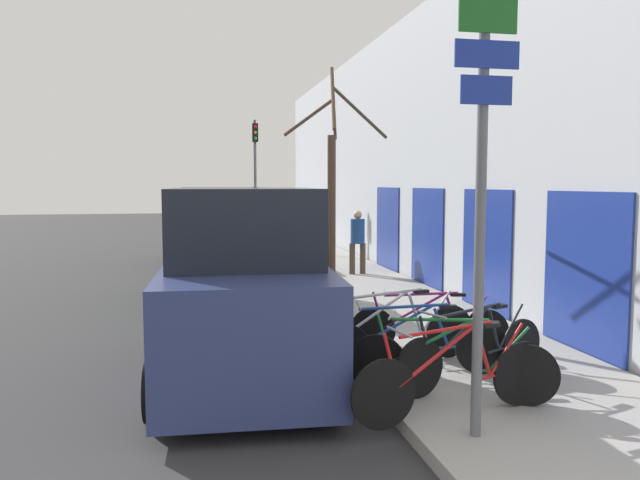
{
  "coord_description": "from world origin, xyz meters",
  "views": [
    {
      "loc": [
        -0.98,
        -1.05,
        2.44
      ],
      "look_at": [
        0.61,
        6.54,
        1.73
      ],
      "focal_mm": 35.0,
      "sensor_mm": 36.0,
      "label": 1
    }
  ],
  "objects_px": {
    "bicycle_5": "(429,327)",
    "pedestrian_near": "(358,237)",
    "parked_car_1": "(224,249)",
    "parked_car_3": "(214,221)",
    "street_tree": "(332,201)",
    "parked_car_0": "(244,293)",
    "bicycle_3": "(413,344)",
    "traffic_light": "(255,166)",
    "bicycle_1": "(450,364)",
    "bicycle_0": "(456,378)",
    "signpost": "(482,186)",
    "bicycle_2": "(474,351)",
    "parked_car_2": "(221,230)",
    "bicycle_4": "(390,333)"
  },
  "relations": [
    {
      "from": "parked_car_0",
      "to": "parked_car_1",
      "type": "xyz_separation_m",
      "value": [
        0.04,
        5.38,
        0.0
      ]
    },
    {
      "from": "signpost",
      "to": "bicycle_2",
      "type": "relative_size",
      "value": 1.85
    },
    {
      "from": "parked_car_0",
      "to": "parked_car_3",
      "type": "xyz_separation_m",
      "value": [
        0.27,
        17.33,
        -0.13
      ]
    },
    {
      "from": "parked_car_2",
      "to": "parked_car_3",
      "type": "xyz_separation_m",
      "value": [
        0.01,
        6.12,
        -0.1
      ]
    },
    {
      "from": "traffic_light",
      "to": "bicycle_3",
      "type": "bearing_deg",
      "value": -88.87
    },
    {
      "from": "bicycle_3",
      "to": "bicycle_2",
      "type": "bearing_deg",
      "value": -122.24
    },
    {
      "from": "parked_car_1",
      "to": "parked_car_2",
      "type": "distance_m",
      "value": 5.83
    },
    {
      "from": "bicycle_1",
      "to": "bicycle_5",
      "type": "bearing_deg",
      "value": 12.41
    },
    {
      "from": "signpost",
      "to": "bicycle_2",
      "type": "distance_m",
      "value": 2.39
    },
    {
      "from": "bicycle_5",
      "to": "parked_car_3",
      "type": "xyz_separation_m",
      "value": [
        -2.2,
        17.25,
        0.43
      ]
    },
    {
      "from": "bicycle_1",
      "to": "traffic_light",
      "type": "xyz_separation_m",
      "value": [
        -0.39,
        16.05,
        2.5
      ]
    },
    {
      "from": "bicycle_0",
      "to": "parked_car_1",
      "type": "distance_m",
      "value": 7.75
    },
    {
      "from": "bicycle_1",
      "to": "signpost",
      "type": "bearing_deg",
      "value": -162.53
    },
    {
      "from": "parked_car_2",
      "to": "parked_car_0",
      "type": "bearing_deg",
      "value": -92.15
    },
    {
      "from": "parked_car_1",
      "to": "bicycle_2",
      "type": "bearing_deg",
      "value": -71.92
    },
    {
      "from": "bicycle_4",
      "to": "street_tree",
      "type": "xyz_separation_m",
      "value": [
        -0.04,
        3.09,
        1.58
      ]
    },
    {
      "from": "street_tree",
      "to": "traffic_light",
      "type": "relative_size",
      "value": 0.94
    },
    {
      "from": "bicycle_1",
      "to": "parked_car_3",
      "type": "relative_size",
      "value": 0.42
    },
    {
      "from": "signpost",
      "to": "pedestrian_near",
      "type": "distance_m",
      "value": 10.25
    },
    {
      "from": "parked_car_1",
      "to": "parked_car_2",
      "type": "xyz_separation_m",
      "value": [
        0.22,
        5.82,
        -0.03
      ]
    },
    {
      "from": "parked_car_2",
      "to": "traffic_light",
      "type": "relative_size",
      "value": 1.04
    },
    {
      "from": "bicycle_5",
      "to": "street_tree",
      "type": "bearing_deg",
      "value": 30.05
    },
    {
      "from": "bicycle_0",
      "to": "traffic_light",
      "type": "xyz_separation_m",
      "value": [
        -0.23,
        16.54,
        2.49
      ]
    },
    {
      "from": "bicycle_2",
      "to": "parked_car_1",
      "type": "distance_m",
      "value": 7.08
    },
    {
      "from": "bicycle_1",
      "to": "parked_car_1",
      "type": "xyz_separation_m",
      "value": [
        -1.98,
        7.02,
        0.55
      ]
    },
    {
      "from": "bicycle_2",
      "to": "bicycle_4",
      "type": "xyz_separation_m",
      "value": [
        -0.69,
        0.91,
        0.02
      ]
    },
    {
      "from": "parked_car_1",
      "to": "parked_car_3",
      "type": "xyz_separation_m",
      "value": [
        0.23,
        11.94,
        -0.13
      ]
    },
    {
      "from": "bicycle_3",
      "to": "pedestrian_near",
      "type": "bearing_deg",
      "value": -1.71
    },
    {
      "from": "bicycle_1",
      "to": "bicycle_2",
      "type": "bearing_deg",
      "value": -22.06
    },
    {
      "from": "bicycle_4",
      "to": "bicycle_3",
      "type": "bearing_deg",
      "value": -173.1
    },
    {
      "from": "bicycle_2",
      "to": "street_tree",
      "type": "bearing_deg",
      "value": -11.33
    },
    {
      "from": "parked_car_2",
      "to": "bicycle_5",
      "type": "bearing_deg",
      "value": -79.56
    },
    {
      "from": "bicycle_5",
      "to": "bicycle_4",
      "type": "bearing_deg",
      "value": 135.93
    },
    {
      "from": "parked_car_0",
      "to": "parked_car_2",
      "type": "xyz_separation_m",
      "value": [
        0.27,
        11.21,
        -0.03
      ]
    },
    {
      "from": "street_tree",
      "to": "parked_car_0",
      "type": "bearing_deg",
      "value": -122.45
    },
    {
      "from": "bicycle_2",
      "to": "traffic_light",
      "type": "xyz_separation_m",
      "value": [
        -0.84,
        15.65,
        2.5
      ]
    },
    {
      "from": "bicycle_3",
      "to": "traffic_light",
      "type": "height_order",
      "value": "traffic_light"
    },
    {
      "from": "parked_car_2",
      "to": "street_tree",
      "type": "height_order",
      "value": "street_tree"
    },
    {
      "from": "bicycle_5",
      "to": "pedestrian_near",
      "type": "bearing_deg",
      "value": 7.3
    },
    {
      "from": "bicycle_0",
      "to": "bicycle_1",
      "type": "distance_m",
      "value": 0.51
    },
    {
      "from": "parked_car_3",
      "to": "traffic_light",
      "type": "bearing_deg",
      "value": -68.36
    },
    {
      "from": "bicycle_4",
      "to": "parked_car_1",
      "type": "relative_size",
      "value": 0.51
    },
    {
      "from": "bicycle_1",
      "to": "pedestrian_near",
      "type": "height_order",
      "value": "pedestrian_near"
    },
    {
      "from": "signpost",
      "to": "street_tree",
      "type": "distance_m",
      "value": 5.37
    },
    {
      "from": "bicycle_3",
      "to": "bicycle_1",
      "type": "bearing_deg",
      "value": -165.35
    },
    {
      "from": "bicycle_2",
      "to": "bicycle_5",
      "type": "distance_m",
      "value": 1.32
    },
    {
      "from": "bicycle_3",
      "to": "parked_car_2",
      "type": "xyz_separation_m",
      "value": [
        -1.67,
        11.97,
        0.52
      ]
    },
    {
      "from": "parked_car_0",
      "to": "bicycle_4",
      "type": "bearing_deg",
      "value": -7.16
    },
    {
      "from": "parked_car_2",
      "to": "pedestrian_near",
      "type": "relative_size",
      "value": 2.92
    },
    {
      "from": "traffic_light",
      "to": "bicycle_1",
      "type": "bearing_deg",
      "value": -88.62
    }
  ]
}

